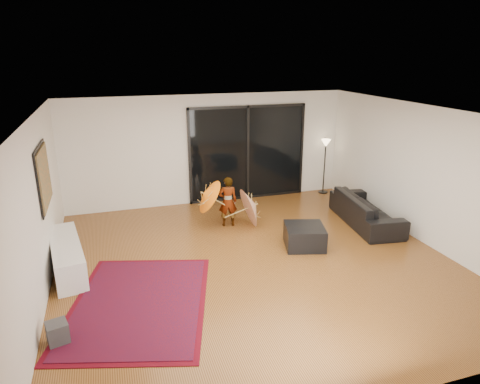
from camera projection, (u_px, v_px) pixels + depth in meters
name	position (u px, v px, depth m)	size (l,w,h in m)	color
floor	(256.00, 262.00, 7.82)	(7.00, 7.00, 0.00)	brown
ceiling	(258.00, 114.00, 6.97)	(7.00, 7.00, 0.00)	white
wall_back	(209.00, 150.00, 10.57)	(7.00, 7.00, 0.00)	silver
wall_front	(376.00, 298.00, 4.23)	(7.00, 7.00, 0.00)	silver
wall_left	(37.00, 214.00, 6.40)	(7.00, 7.00, 0.00)	silver
wall_right	(424.00, 175.00, 8.40)	(7.00, 7.00, 0.00)	silver
sliding_door	(248.00, 153.00, 10.87)	(3.06, 0.07, 2.40)	black
painting	(44.00, 177.00, 7.22)	(0.04, 1.28, 1.08)	black
media_console	(67.00, 256.00, 7.47)	(0.47, 1.89, 0.52)	white
speaker	(58.00, 333.00, 5.62)	(0.26, 0.26, 0.30)	#424244
persian_rug	(139.00, 303.00, 6.53)	(2.70, 3.25, 0.02)	#510713
sofa	(366.00, 210.00, 9.48)	(2.19, 0.85, 0.64)	black
ottoman	(304.00, 236.00, 8.38)	(0.75, 0.75, 0.43)	black
floor_lamp	(325.00, 151.00, 11.29)	(0.25, 0.25, 1.47)	black
child	(228.00, 201.00, 9.29)	(0.41, 0.27, 1.11)	#999999
parasol_orange	(203.00, 197.00, 9.04)	(0.57, 0.77, 0.85)	orange
parasol_white	(256.00, 203.00, 9.35)	(0.53, 0.87, 0.91)	silver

